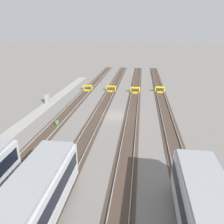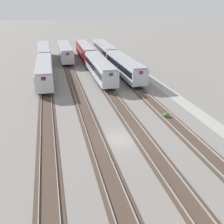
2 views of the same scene
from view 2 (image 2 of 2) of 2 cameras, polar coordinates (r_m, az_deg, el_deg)
The scene contains 14 objects.
ground_plane at distance 28.26m, azimuth 1.57°, elevation -5.92°, with size 400.00×400.00×0.00m, color gray.
service_walkway at distance 33.14m, azimuth 22.08°, elevation -3.14°, with size 54.00×2.00×0.01m, color #9E9E93.
rail_track_nearest at distance 30.84m, azimuth 15.20°, elevation -4.07°, with size 90.00×2.23×0.21m.
rail_track_near_inner at distance 28.91m, azimuth 6.38°, elevation -5.25°, with size 90.00×2.24×0.21m.
rail_track_middle at distance 27.77m, azimuth -3.45°, elevation -6.41°, with size 90.00×2.24×0.21m.
rail_track_far_inner at distance 27.49m, azimuth -13.84°, elevation -7.44°, with size 90.00×2.23×0.21m.
subway_car_front_row_leftmost at distance 69.12m, azimuth -1.60°, elevation 13.35°, with size 18.03×3.03×3.70m.
subway_car_front_row_left_inner at distance 51.29m, azimuth 2.71°, elevation 9.91°, with size 18.06×3.21×3.70m.
subway_car_front_row_centre at distance 67.99m, azimuth -10.14°, elevation 12.84°, with size 18.03×3.02×3.70m.
subway_car_front_row_right_inner at distance 67.71m, azimuth -14.50°, elevation 12.44°, with size 18.04×3.12×3.70m.
subway_car_front_row_rightmost at distance 49.37m, azimuth -14.46°, elevation 8.69°, with size 18.03×3.02×3.70m.
subway_car_back_row_leftmost at distance 50.18m, azimuth -2.74°, elevation 9.61°, with size 18.03×3.02×3.70m.
subway_car_back_row_centre at distance 68.35m, azimuth -5.91°, elevation 13.13°, with size 18.02×2.95×3.70m.
weed_clump at distance 34.06m, azimuth 11.71°, elevation -0.70°, with size 0.92×0.70×0.64m.
Camera 2 is at (-23.85, 6.51, 13.68)m, focal length 42.00 mm.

